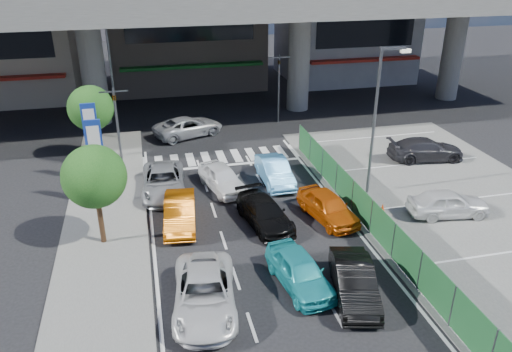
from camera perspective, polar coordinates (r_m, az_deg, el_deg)
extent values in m
plane|color=black|center=(21.33, 1.98, -11.01)|extent=(120.00, 120.00, 0.00)
cube|color=#595957|center=(27.36, 23.72, -4.55)|extent=(12.00, 28.00, 0.06)
cube|color=#595957|center=(24.21, -16.96, -7.25)|extent=(4.00, 30.00, 0.12)
cylinder|color=slate|center=(39.71, -18.11, 11.29)|extent=(1.80, 1.80, 8.00)
cylinder|color=slate|center=(41.55, 4.91, 12.96)|extent=(1.80, 1.80, 8.00)
cylinder|color=slate|center=(47.72, 21.56, 12.91)|extent=(1.80, 1.80, 8.00)
cube|color=#ABA08A|center=(50.31, -27.22, 15.40)|extent=(12.00, 10.00, 13.00)
cube|color=gray|center=(50.12, -8.30, 18.88)|extent=(14.00, 10.00, 15.00)
cube|color=#125C1D|center=(45.83, -7.28, 12.43)|extent=(12.60, 1.60, 0.25)
cube|color=black|center=(45.08, -7.69, 19.23)|extent=(11.20, 0.10, 6.75)
cube|color=gray|center=(53.26, 10.16, 17.47)|extent=(12.00, 10.00, 12.00)
cube|color=#A21E14|center=(49.17, 12.20, 12.93)|extent=(10.80, 1.60, 0.25)
cube|color=black|center=(48.64, 12.58, 17.32)|extent=(9.60, 0.10, 5.40)
cylinder|color=#595B60|center=(30.35, -15.47, 4.90)|extent=(0.14, 0.14, 5.20)
cube|color=#595B60|center=(29.65, -15.99, 9.26)|extent=(1.60, 0.08, 0.08)
imported|color=black|center=(29.73, -15.92, 8.70)|extent=(0.26, 1.24, 0.50)
cylinder|color=#595B60|center=(38.37, 2.61, 9.87)|extent=(0.14, 0.14, 5.20)
cube|color=#595B60|center=(37.82, 2.68, 13.39)|extent=(1.60, 0.08, 0.08)
imported|color=black|center=(37.88, 2.67, 12.94)|extent=(0.26, 1.24, 0.50)
cylinder|color=#595B60|center=(26.86, 13.33, 5.73)|extent=(0.16, 0.16, 8.00)
cube|color=#595B60|center=(26.17, 15.40, 13.89)|extent=(1.40, 0.15, 0.15)
cube|color=silver|center=(26.53, 16.74, 13.54)|extent=(0.50, 0.22, 0.18)
cylinder|color=#595B60|center=(35.72, -16.06, 10.14)|extent=(0.16, 0.16, 8.00)
cube|color=#595B60|center=(34.98, -15.82, 16.41)|extent=(1.40, 0.15, 0.15)
cube|color=silver|center=(34.98, -14.60, 16.30)|extent=(0.50, 0.22, 0.18)
cylinder|color=#595B60|center=(27.27, -17.32, -1.05)|extent=(0.10, 0.10, 2.20)
cube|color=navy|center=(26.46, -17.89, 3.05)|extent=(0.80, 0.12, 3.00)
cube|color=white|center=(26.40, -17.90, 2.99)|extent=(0.60, 0.02, 2.40)
cylinder|color=#595B60|center=(30.05, -17.83, 1.31)|extent=(0.10, 0.10, 2.20)
cube|color=navy|center=(29.32, -18.36, 5.08)|extent=(0.80, 0.12, 3.00)
cube|color=white|center=(29.25, -18.37, 5.03)|extent=(0.60, 0.02, 2.40)
cylinder|color=#382314|center=(23.65, -17.30, -4.91)|extent=(0.24, 0.24, 2.40)
sphere|color=#154313|center=(22.68, -18.00, -0.07)|extent=(2.80, 2.80, 2.80)
cylinder|color=#382314|center=(33.28, -17.88, 3.77)|extent=(0.24, 0.24, 2.40)
sphere|color=#154313|center=(32.60, -18.38, 7.38)|extent=(2.80, 2.80, 2.80)
imported|color=silver|center=(19.21, -5.89, -13.18)|extent=(2.90, 5.22, 1.38)
imported|color=#21A6AF|center=(20.32, 5.01, -10.76)|extent=(2.20, 4.24, 1.38)
imported|color=black|center=(20.03, 11.16, -11.78)|extent=(2.39, 4.41, 1.38)
imported|color=#CB5F08|center=(24.61, -8.69, -4.12)|extent=(1.89, 4.32, 1.38)
imported|color=black|center=(24.40, 1.00, -4.24)|extent=(2.48, 4.58, 1.26)
imported|color=#BB4B09|center=(25.11, 8.21, -3.46)|extent=(2.44, 4.30, 1.38)
imported|color=gray|center=(27.89, -10.53, -0.63)|extent=(2.57, 5.09, 1.38)
imported|color=white|center=(27.92, -3.89, -0.22)|extent=(2.60, 4.33, 1.38)
imported|color=#53A5E4|center=(28.71, 2.14, 0.56)|extent=(1.48, 4.19, 1.38)
imported|color=#A5A6AC|center=(36.25, -7.73, 5.61)|extent=(5.47, 3.91, 1.38)
imported|color=silver|center=(26.85, 21.11, -2.90)|extent=(4.20, 2.15, 1.37)
imported|color=#29282D|center=(33.44, 18.82, 2.91)|extent=(4.96, 2.52, 1.38)
cone|color=#FF430E|center=(26.01, 14.24, -3.72)|extent=(0.39, 0.39, 0.65)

